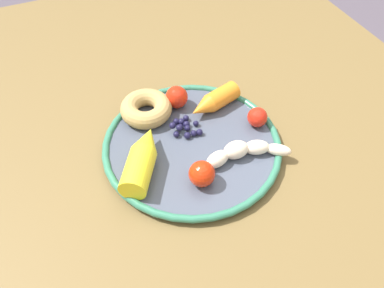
% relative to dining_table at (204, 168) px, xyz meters
% --- Properties ---
extents(dining_table, '(1.22, 0.98, 0.75)m').
position_rel_dining_table_xyz_m(dining_table, '(0.00, 0.00, 0.00)').
color(dining_table, brown).
rests_on(dining_table, ground_plane).
extents(plate, '(0.30, 0.30, 0.02)m').
position_rel_dining_table_xyz_m(plate, '(0.01, -0.03, 0.09)').
color(plate, '#464D5E').
rests_on(plate, dining_table).
extents(banana, '(0.06, 0.18, 0.03)m').
position_rel_dining_table_xyz_m(banana, '(0.07, 0.03, 0.10)').
color(banana, beige).
rests_on(banana, plate).
extents(carrot_orange, '(0.06, 0.11, 0.03)m').
position_rel_dining_table_xyz_m(carrot_orange, '(-0.06, 0.04, 0.11)').
color(carrot_orange, orange).
rests_on(carrot_orange, plate).
extents(carrot_yellow, '(0.13, 0.10, 0.04)m').
position_rel_dining_table_xyz_m(carrot_yellow, '(0.02, -0.12, 0.11)').
color(carrot_yellow, yellow).
rests_on(carrot_yellow, plate).
extents(donut, '(0.12, 0.12, 0.03)m').
position_rel_dining_table_xyz_m(donut, '(-0.09, -0.08, 0.11)').
color(donut, tan).
rests_on(donut, plate).
extents(blueberry_pile, '(0.05, 0.05, 0.02)m').
position_rel_dining_table_xyz_m(blueberry_pile, '(-0.03, -0.03, 0.10)').
color(blueberry_pile, '#191638').
rests_on(blueberry_pile, plate).
extents(tomato_near, '(0.04, 0.04, 0.04)m').
position_rel_dining_table_xyz_m(tomato_near, '(0.09, -0.05, 0.11)').
color(tomato_near, red).
rests_on(tomato_near, plate).
extents(tomato_mid, '(0.04, 0.04, 0.04)m').
position_rel_dining_table_xyz_m(tomato_mid, '(-0.09, -0.02, 0.11)').
color(tomato_mid, red).
rests_on(tomato_mid, plate).
extents(tomato_far, '(0.04, 0.04, 0.04)m').
position_rel_dining_table_xyz_m(tomato_far, '(0.01, 0.09, 0.11)').
color(tomato_far, red).
rests_on(tomato_far, plate).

